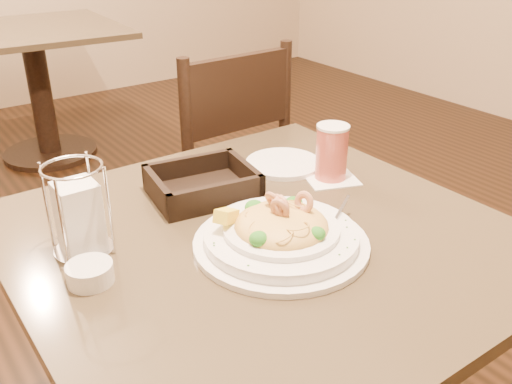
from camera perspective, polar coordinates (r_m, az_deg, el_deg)
main_table at (r=1.23m, az=0.56°, el=-13.30°), size 0.90×0.90×0.72m
background_table at (r=3.39m, az=-21.08°, el=11.27°), size 0.95×0.95×0.72m
dining_chair_near at (r=1.90m, az=-3.95°, el=1.94°), size 0.43×0.43×0.93m
pasta_bowl at (r=1.04m, az=2.50°, el=-4.05°), size 0.35×0.32×0.10m
drink_glass at (r=1.31m, az=7.58°, el=3.92°), size 0.15×0.15×0.13m
bread_basket at (r=1.24m, az=-5.35°, el=0.57°), size 0.24×0.21×0.06m
napkin_caddy at (r=1.06m, az=-17.28°, el=-2.25°), size 0.11×0.11×0.17m
side_plate at (r=1.39m, az=2.74°, el=2.86°), size 0.20×0.20×0.01m
butter_ramekin at (r=0.99m, az=-16.28°, el=-7.82°), size 0.10×0.10×0.03m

